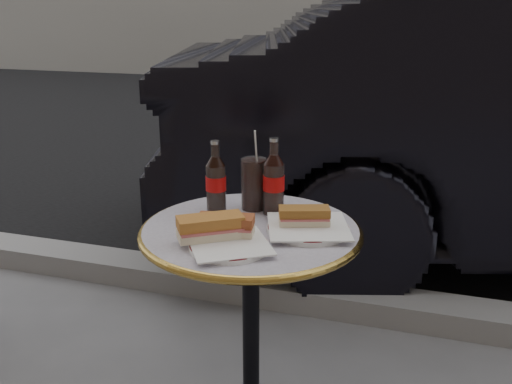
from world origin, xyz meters
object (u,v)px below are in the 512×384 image
(plate_left, at_px, (229,246))
(cola_glass, at_px, (254,184))
(bistro_table, at_px, (251,341))
(cola_bottle_left, at_px, (216,177))
(plate_right, at_px, (308,229))
(cola_bottle_right, at_px, (274,176))

(plate_left, xyz_separation_m, cola_glass, (-0.03, 0.31, 0.07))
(bistro_table, height_order, cola_glass, cola_glass)
(cola_bottle_left, xyz_separation_m, cola_glass, (0.10, 0.06, -0.03))
(bistro_table, bearing_deg, cola_glass, 104.42)
(plate_right, bearing_deg, cola_glass, 146.47)
(cola_bottle_left, bearing_deg, bistro_table, -32.51)
(bistro_table, bearing_deg, cola_bottle_left, 147.49)
(bistro_table, relative_size, cola_bottle_right, 3.19)
(plate_right, bearing_deg, bistro_table, -173.34)
(plate_right, distance_m, cola_bottle_right, 0.20)
(bistro_table, distance_m, plate_right, 0.41)
(cola_glass, bearing_deg, cola_bottle_right, -17.97)
(cola_bottle_left, bearing_deg, plate_right, -12.90)
(plate_right, relative_size, cola_bottle_left, 1.04)
(plate_left, bearing_deg, cola_bottle_left, 117.81)
(cola_glass, bearing_deg, cola_bottle_left, -146.53)
(cola_glass, bearing_deg, plate_right, -33.53)
(bistro_table, relative_size, cola_glass, 4.65)
(plate_left, distance_m, cola_bottle_right, 0.31)
(plate_left, bearing_deg, cola_bottle_right, 82.46)
(plate_right, bearing_deg, cola_bottle_right, 139.87)
(plate_right, xyz_separation_m, cola_bottle_left, (-0.29, 0.07, 0.10))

